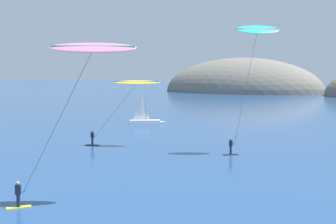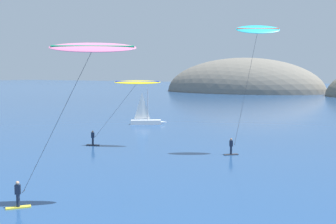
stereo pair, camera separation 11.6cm
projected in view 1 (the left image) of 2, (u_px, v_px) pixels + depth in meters
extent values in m
ellipsoid|color=slate|center=(241.00, 92.00, 171.45)|extent=(65.55, 36.68, 27.86)
cube|color=white|center=(145.00, 122.00, 67.46)|extent=(4.86, 3.61, 0.70)
cone|color=white|center=(160.00, 122.00, 67.55)|extent=(2.20, 1.66, 0.67)
cylinder|color=#B2B2B7|center=(147.00, 104.00, 67.19)|extent=(0.12, 0.12, 5.00)
pyramid|color=white|center=(141.00, 106.00, 67.17)|extent=(1.60, 0.97, 4.25)
cylinder|color=#A5A5AD|center=(141.00, 118.00, 67.38)|extent=(1.60, 0.97, 0.08)
cube|color=yellow|center=(19.00, 207.00, 26.21)|extent=(1.28, 1.40, 0.08)
cylinder|color=#192338|center=(18.00, 201.00, 26.16)|extent=(0.22, 0.22, 0.80)
cube|color=#192338|center=(18.00, 190.00, 26.09)|extent=(0.39, 0.35, 0.60)
sphere|color=tan|center=(18.00, 183.00, 26.05)|extent=(0.22, 0.22, 0.22)
cylinder|color=black|center=(24.00, 191.00, 26.14)|extent=(0.34, 0.48, 0.04)
ellipsoid|color=pink|center=(93.00, 47.00, 25.70)|extent=(5.09, 3.90, 0.80)
cylinder|color=#14895B|center=(93.00, 47.00, 25.69)|extent=(4.32, 2.91, 0.16)
cylinder|color=#333338|center=(58.00, 121.00, 25.92)|extent=(3.73, 2.46, 8.80)
cube|color=#2D2D33|center=(231.00, 154.00, 42.92)|extent=(1.38, 1.31, 0.08)
cylinder|color=#192338|center=(231.00, 150.00, 42.88)|extent=(0.22, 0.22, 0.80)
cube|color=#192338|center=(231.00, 143.00, 42.81)|extent=(0.39, 0.34, 0.60)
sphere|color=#9E7051|center=(231.00, 139.00, 42.77)|extent=(0.22, 0.22, 0.22)
cylinder|color=black|center=(234.00, 144.00, 42.83)|extent=(0.31, 0.50, 0.04)
ellipsoid|color=#23B2C6|center=(258.00, 29.00, 41.79)|extent=(4.55, 3.45, 1.09)
cylinder|color=#DB4C38|center=(258.00, 29.00, 41.79)|extent=(3.72, 2.23, 0.16)
cylinder|color=#333338|center=(246.00, 88.00, 42.32)|extent=(1.90, 1.11, 11.48)
cube|color=#2D2D33|center=(92.00, 145.00, 48.38)|extent=(1.55, 0.81, 0.08)
cylinder|color=#192338|center=(92.00, 141.00, 48.33)|extent=(0.22, 0.22, 0.80)
cube|color=#192338|center=(92.00, 135.00, 48.27)|extent=(0.39, 0.31, 0.60)
sphere|color=#9E7051|center=(92.00, 132.00, 48.22)|extent=(0.22, 0.22, 0.22)
cylinder|color=black|center=(95.00, 136.00, 48.23)|extent=(0.23, 0.53, 0.04)
ellipsoid|color=yellow|center=(137.00, 82.00, 47.01)|extent=(5.37, 2.99, 0.56)
cylinder|color=#1432E0|center=(137.00, 82.00, 47.00)|extent=(4.75, 1.90, 0.16)
cylinder|color=#333338|center=(116.00, 110.00, 47.63)|extent=(4.62, 1.75, 6.13)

